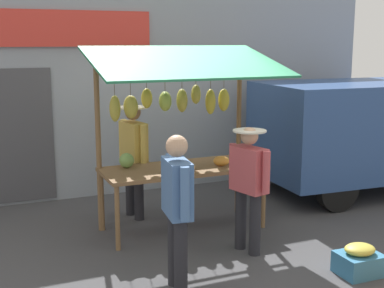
# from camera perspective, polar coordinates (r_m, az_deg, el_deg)

# --- Properties ---
(ground_plane) EXTENTS (40.00, 40.00, 0.00)m
(ground_plane) POSITION_cam_1_polar(r_m,az_deg,el_deg) (7.50, -0.92, -9.01)
(ground_plane) COLOR #424244
(street_backdrop) EXTENTS (9.00, 0.30, 3.40)m
(street_backdrop) POSITION_cam_1_polar(r_m,az_deg,el_deg) (9.14, -6.58, 5.48)
(street_backdrop) COLOR #8C939E
(street_backdrop) RESTS_ON ground
(market_stall) EXTENTS (2.50, 1.46, 2.50)m
(market_stall) POSITION_cam_1_polar(r_m,az_deg,el_deg) (7.18, -1.22, 2.88)
(market_stall) COLOR brown
(market_stall) RESTS_ON ground
(vendor_with_sunhat) EXTENTS (0.43, 0.70, 1.68)m
(vendor_with_sunhat) POSITION_cam_1_polar(r_m,az_deg,el_deg) (7.76, -6.25, -0.76)
(vendor_with_sunhat) COLOR #232328
(vendor_with_sunhat) RESTS_ON ground
(shopper_in_grey_tee) EXTENTS (0.28, 0.70, 1.65)m
(shopper_in_grey_tee) POSITION_cam_1_polar(r_m,az_deg,el_deg) (5.45, -1.60, -6.23)
(shopper_in_grey_tee) COLOR #232328
(shopper_in_grey_tee) RESTS_ON ground
(shopper_with_ponytail) EXTENTS (0.40, 0.66, 1.55)m
(shopper_with_ponytail) POSITION_cam_1_polar(r_m,az_deg,el_deg) (6.49, 6.06, -3.87)
(shopper_with_ponytail) COLOR #232328
(shopper_with_ponytail) RESTS_ON ground
(parked_van) EXTENTS (4.50, 2.10, 1.88)m
(parked_van) POSITION_cam_1_polar(r_m,az_deg,el_deg) (9.72, 19.13, 1.84)
(parked_van) COLOR #2D4C84
(parked_van) RESTS_ON ground
(produce_crate_side) EXTENTS (0.48, 0.41, 0.35)m
(produce_crate_side) POSITION_cam_1_polar(r_m,az_deg,el_deg) (6.35, 17.40, -11.79)
(produce_crate_side) COLOR teal
(produce_crate_side) RESTS_ON ground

